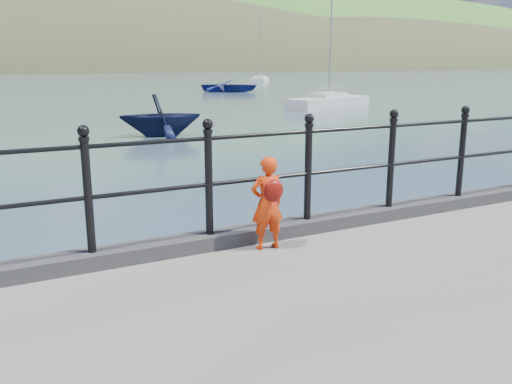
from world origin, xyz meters
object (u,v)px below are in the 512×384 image
launch_navy (160,115)px  sailboat_near (329,103)px  child (267,202)px  sailboat_far (260,80)px  launch_blue (230,86)px  railing (261,165)px

launch_navy → sailboat_near: (13.88, 8.21, -0.50)m
child → sailboat_near: (17.95, 24.52, -1.16)m
launch_navy → sailboat_far: bearing=-21.4°
launch_navy → sailboat_near: bearing=-49.2°
launch_blue → launch_navy: (-16.56, -29.22, 0.26)m
child → sailboat_far: sailboat_far is taller
sailboat_near → child: bearing=-144.7°
launch_blue → sailboat_near: 21.18m
railing → launch_blue: 49.69m
child → launch_navy: child is taller
launch_blue → sailboat_far: size_ratio=0.53×
child → sailboat_near: bearing=-122.3°
railing → sailboat_far: 76.22m
child → launch_blue: child is taller
child → launch_blue: 50.00m
sailboat_near → sailboat_far: bearing=49.1°
sailboat_far → sailboat_near: size_ratio=1.17×
railing → launch_blue: size_ratio=3.23×
launch_navy → sailboat_far: 60.32m
child → launch_navy: size_ratio=0.30×
sailboat_far → sailboat_near: (-17.77, -43.14, -0.00)m
railing → sailboat_far: size_ratio=1.71×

